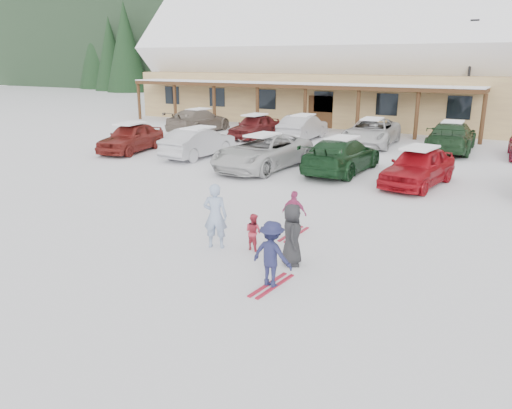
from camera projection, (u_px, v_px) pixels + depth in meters
The scene contains 22 objects.
ground at pixel (226, 251), 12.42m from camera, with size 160.00×160.00×0.00m, color white.
day_lodge at pixel (322, 68), 38.94m from camera, with size 29.12×12.50×10.38m.
lamp_post at pixel (469, 72), 30.85m from camera, with size 0.50×0.25×6.92m.
conifer_0 at pixel (167, 48), 48.20m from camera, with size 4.40×4.40×10.20m.
conifer_2 at pixel (205, 40), 59.80m from camera, with size 5.28×5.28×12.24m.
adult_skier at pixel (215, 216), 12.47m from camera, with size 0.61×0.40×1.66m, color #8BA0C1.
toddler_red at pixel (253, 232), 12.40m from camera, with size 0.46×0.36×0.94m, color #B82E41.
child_navy at pixel (272, 254), 10.31m from camera, with size 0.93×0.53×1.43m, color #1C1F44.
skis_child_navy at pixel (272, 285), 10.50m from camera, with size 0.20×1.40×0.03m, color maroon.
child_magenta at pixel (294, 213), 13.42m from camera, with size 0.72×0.30×1.23m, color #B2386D.
skis_child_magenta at pixel (294, 234), 13.59m from camera, with size 0.20×1.40×0.03m, color maroon.
bystander_dark at pixel (292, 235), 11.42m from camera, with size 0.71×0.46×1.46m, color black.
parked_car_0 at pixel (131, 138), 25.62m from camera, with size 1.74×4.33×1.48m, color maroon.
parked_car_1 at pixel (198, 142), 24.24m from camera, with size 1.52×4.34×1.43m, color #AEAEB4.
parked_car_2 at pixel (263, 152), 21.63m from camera, with size 2.48×5.37×1.49m, color silver.
parked_car_3 at pixel (342, 155), 20.91m from camera, with size 2.05×5.05×1.47m, color #14351A.
parked_car_4 at pixel (418, 167), 18.71m from camera, with size 1.72×4.27×1.45m, color #A30F18.
parked_car_7 at pixel (199, 121), 32.58m from camera, with size 2.12×5.21×1.51m, color #796B5D.
parked_car_8 at pixel (255, 126), 30.10m from camera, with size 1.68×4.17×1.42m, color maroon.
parked_car_9 at pixel (303, 127), 29.49m from camera, with size 1.55×4.45×1.47m, color #A1A0A5.
parked_car_10 at pixel (371, 132), 27.48m from camera, with size 2.47×5.35×1.49m, color silver.
parked_car_11 at pixel (451, 137), 25.66m from camera, with size 2.16×5.32×1.54m, color #1D3B20.
Camera 1 is at (6.37, -9.73, 4.58)m, focal length 35.00 mm.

